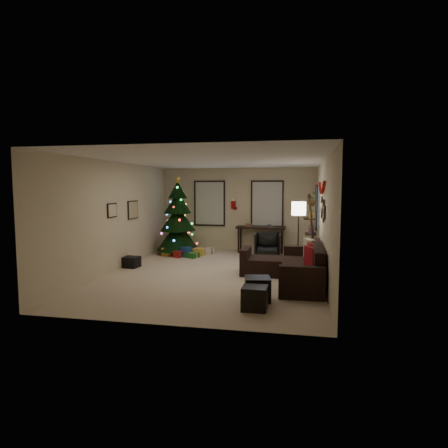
{
  "coord_description": "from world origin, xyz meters",
  "views": [
    {
      "loc": [
        1.94,
        -8.76,
        2.06
      ],
      "look_at": [
        0.1,
        0.6,
        1.15
      ],
      "focal_mm": 30.42,
      "sensor_mm": 36.0,
      "label": 1
    }
  ],
  "objects": [
    {
      "name": "floor",
      "position": [
        0.0,
        0.0,
        0.0
      ],
      "size": [
        7.0,
        7.0,
        0.0
      ],
      "primitive_type": "plane",
      "color": "beige",
      "rests_on": "ground"
    },
    {
      "name": "ceiling",
      "position": [
        0.0,
        0.0,
        2.7
      ],
      "size": [
        7.0,
        7.0,
        0.0
      ],
      "primitive_type": "plane",
      "rotation": [
        3.14,
        0.0,
        0.0
      ],
      "color": "white",
      "rests_on": "floor"
    },
    {
      "name": "wall_back",
      "position": [
        0.0,
        3.5,
        1.35
      ],
      "size": [
        5.0,
        0.0,
        5.0
      ],
      "primitive_type": "plane",
      "rotation": [
        1.57,
        0.0,
        0.0
      ],
      "color": "beige",
      "rests_on": "floor"
    },
    {
      "name": "wall_front",
      "position": [
        0.0,
        -3.5,
        1.35
      ],
      "size": [
        5.0,
        0.0,
        5.0
      ],
      "primitive_type": "plane",
      "rotation": [
        -1.57,
        0.0,
        0.0
      ],
      "color": "beige",
      "rests_on": "floor"
    },
    {
      "name": "wall_left",
      "position": [
        -2.5,
        0.0,
        1.35
      ],
      "size": [
        0.0,
        7.0,
        7.0
      ],
      "primitive_type": "plane",
      "rotation": [
        1.57,
        0.0,
        1.57
      ],
      "color": "beige",
      "rests_on": "floor"
    },
    {
      "name": "wall_right",
      "position": [
        2.5,
        0.0,
        1.35
      ],
      "size": [
        0.0,
        7.0,
        7.0
      ],
      "primitive_type": "plane",
      "rotation": [
        1.57,
        0.0,
        -1.57
      ],
      "color": "beige",
      "rests_on": "floor"
    },
    {
      "name": "window_back_left",
      "position": [
        -0.95,
        3.47,
        1.55
      ],
      "size": [
        1.05,
        0.06,
        1.5
      ],
      "color": "#728CB2",
      "rests_on": "wall_back"
    },
    {
      "name": "window_back_right",
      "position": [
        0.95,
        3.47,
        1.55
      ],
      "size": [
        1.05,
        0.06,
        1.5
      ],
      "color": "#728CB2",
      "rests_on": "wall_back"
    },
    {
      "name": "window_right_wall",
      "position": [
        2.47,
        2.55,
        1.5
      ],
      "size": [
        0.06,
        0.9,
        1.3
      ],
      "color": "#728CB2",
      "rests_on": "wall_right"
    },
    {
      "name": "christmas_tree",
      "position": [
        -1.74,
        2.5,
        1.02
      ],
      "size": [
        1.33,
        1.33,
        2.47
      ],
      "rotation": [
        0.0,
        0.0,
        0.25
      ],
      "color": "black",
      "rests_on": "floor"
    },
    {
      "name": "presents",
      "position": [
        -1.29,
        2.17,
        0.11
      ],
      "size": [
        1.43,
        1.01,
        0.3
      ],
      "rotation": [
        0.0,
        0.0,
        0.04
      ],
      "color": "gold",
      "rests_on": "floor"
    },
    {
      "name": "sofa",
      "position": [
        1.85,
        -0.34,
        0.28
      ],
      "size": [
        1.83,
        2.66,
        0.86
      ],
      "color": "black",
      "rests_on": "floor"
    },
    {
      "name": "pillow_red_a",
      "position": [
        2.21,
        -0.87,
        0.64
      ],
      "size": [
        0.28,
        0.44,
        0.43
      ],
      "primitive_type": "cube",
      "rotation": [
        0.0,
        0.0,
        0.41
      ],
      "color": "maroon",
      "rests_on": "sofa"
    },
    {
      "name": "pillow_red_b",
      "position": [
        2.21,
        -0.35,
        0.64
      ],
      "size": [
        0.13,
        0.43,
        0.42
      ],
      "primitive_type": "cube",
      "rotation": [
        0.0,
        0.0,
        0.03
      ],
      "color": "maroon",
      "rests_on": "sofa"
    },
    {
      "name": "pillow_cream",
      "position": [
        2.21,
        0.32,
        0.63
      ],
      "size": [
        0.27,
        0.48,
        0.46
      ],
      "primitive_type": "cube",
      "rotation": [
        0.0,
        0.0,
        0.33
      ],
      "color": "#C1B39C",
      "rests_on": "sofa"
    },
    {
      "name": "ottoman_near",
      "position": [
        1.23,
        -1.98,
        0.22
      ],
      "size": [
        0.53,
        0.53,
        0.43
      ],
      "primitive_type": "cube",
      "rotation": [
        0.0,
        0.0,
        0.18
      ],
      "color": "black",
      "rests_on": "floor"
    },
    {
      "name": "ottoman_far",
      "position": [
        1.24,
        -2.5,
        0.2
      ],
      "size": [
        0.43,
        0.43,
        0.4
      ],
      "primitive_type": "cube",
      "rotation": [
        0.0,
        0.0,
        -0.01
      ],
      "color": "black",
      "rests_on": "floor"
    },
    {
      "name": "desk",
      "position": [
        0.78,
        3.22,
        0.74
      ],
      "size": [
        1.54,
        0.55,
        0.83
      ],
      "color": "black",
      "rests_on": "floor"
    },
    {
      "name": "desk_chair",
      "position": [
        1.05,
        2.57,
        0.36
      ],
      "size": [
        0.74,
        0.7,
        0.72
      ],
      "primitive_type": "imported",
      "rotation": [
        0.0,
        0.0,
        0.05
      ],
      "color": "black",
      "rests_on": "floor"
    },
    {
      "name": "bookshelf",
      "position": [
        2.3,
        1.98,
        0.92
      ],
      "size": [
        0.3,
        0.56,
        1.89
      ],
      "color": "black",
      "rests_on": "floor"
    },
    {
      "name": "potted_plant",
      "position": [
        2.3,
        1.86,
        1.81
      ],
      "size": [
        0.54,
        0.5,
        0.48
      ],
      "primitive_type": "imported",
      "rotation": [
        0.0,
        0.0,
        0.35
      ],
      "color": "#4C4C4C",
      "rests_on": "bookshelf"
    },
    {
      "name": "floor_lamp",
      "position": [
        1.95,
        1.04,
        1.43
      ],
      "size": [
        0.36,
        0.36,
        1.71
      ],
      "rotation": [
        0.0,
        0.0,
        -0.22
      ],
      "color": "black",
      "rests_on": "floor"
    },
    {
      "name": "art_map",
      "position": [
        -2.48,
        0.86,
        1.47
      ],
      "size": [
        0.04,
        0.6,
        0.5
      ],
      "color": "black",
      "rests_on": "wall_left"
    },
    {
      "name": "art_abstract",
      "position": [
        -2.48,
        -0.31,
        1.52
      ],
      "size": [
        0.04,
        0.45,
        0.35
      ],
      "color": "black",
      "rests_on": "wall_left"
    },
    {
      "name": "gallery",
      "position": [
        2.48,
        -0.07,
        1.57
      ],
      "size": [
        0.03,
        1.25,
        0.54
      ],
      "color": "black",
      "rests_on": "wall_right"
    },
    {
      "name": "garland",
      "position": [
        2.45,
        0.11,
        2.07
      ],
      "size": [
        0.08,
        1.9,
        0.3
      ],
      "primitive_type": null,
      "color": "#A5140C",
      "rests_on": "wall_right"
    },
    {
      "name": "stocking_left",
      "position": [
        -0.14,
        3.45,
        1.55
      ],
      "size": [
        0.2,
        0.05,
        0.36
      ],
      "color": "#990F0C",
      "rests_on": "wall_back"
    },
    {
      "name": "stocking_right",
      "position": [
        0.19,
        3.56,
        1.57
      ],
      "size": [
        0.2,
        0.05,
        0.36
      ],
      "color": "#990F0C",
      "rests_on": "wall_back"
    },
    {
      "name": "storage_bin",
      "position": [
        -2.39,
        0.32,
        0.14
      ],
      "size": [
        0.59,
        0.42,
        0.28
      ],
      "primitive_type": "cube",
      "rotation": [
        0.0,
        0.0,
        -0.1
      ],
      "color": "black",
      "rests_on": "floor"
    }
  ]
}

